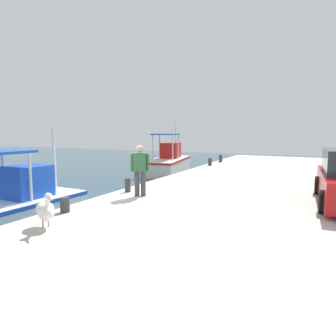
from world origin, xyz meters
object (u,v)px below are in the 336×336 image
object	(u,v)px
pelican	(46,210)
fisherman_standing	(140,168)
fishing_boat_third	(168,162)
mooring_bollard_nearest	(65,205)
mooring_bollard_third	(210,162)
mooring_bollard_second	(128,185)
mooring_bollard_fourth	(221,158)
fishing_boat_second	(15,204)

from	to	relation	value
pelican	fisherman_standing	bearing A→B (deg)	-2.60
fishing_boat_third	mooring_bollard_nearest	size ratio (longest dim) A/B	15.39
fishing_boat_third	mooring_bollard_third	size ratio (longest dim) A/B	13.29
fisherman_standing	mooring_bollard_second	xyz separation A→B (m)	(0.36, 0.73, -0.66)
mooring_bollard_third	mooring_bollard_fourth	size ratio (longest dim) A/B	0.92
fishing_boat_third	mooring_bollard_third	world-z (taller)	fishing_boat_third
mooring_bollard_second	mooring_bollard_third	distance (m)	8.89
mooring_bollard_nearest	mooring_bollard_third	world-z (taller)	mooring_bollard_third
fisherman_standing	mooring_bollard_third	size ratio (longest dim) A/B	3.64
fishing_boat_third	mooring_bollard_fourth	distance (m)	3.63
fisherman_standing	mooring_bollard_nearest	world-z (taller)	fisherman_standing
mooring_bollard_nearest	mooring_bollard_third	distance (m)	11.74
mooring_bollard_nearest	mooring_bollard_second	size ratio (longest dim) A/B	0.80
fishing_boat_second	mooring_bollard_second	distance (m)	3.64
fishing_boat_third	mooring_bollard_third	xyz separation A→B (m)	(-1.10, -3.43, 0.30)
fishing_boat_second	mooring_bollard_nearest	bearing A→B (deg)	-101.51
fishing_boat_second	mooring_bollard_third	world-z (taller)	fishing_boat_second
mooring_bollard_nearest	mooring_bollard_fourth	xyz separation A→B (m)	(13.99, 0.00, 0.05)
mooring_bollard_nearest	mooring_bollard_second	xyz separation A→B (m)	(2.85, 0.00, 0.05)
mooring_bollard_nearest	mooring_bollard_second	bearing A→B (deg)	0.00
fishing_boat_third	mooring_bollard_fourth	world-z (taller)	fishing_boat_third
fishing_boat_second	mooring_bollard_third	distance (m)	11.52
mooring_bollard_fourth	fisherman_standing	bearing A→B (deg)	-176.36
pelican	mooring_bollard_nearest	size ratio (longest dim) A/B	2.40
fishing_boat_second	mooring_bollard_nearest	xyz separation A→B (m)	(-0.57, -2.80, 0.41)
pelican	mooring_bollard_nearest	world-z (taller)	pelican
fisherman_standing	pelican	bearing A→B (deg)	177.40
pelican	mooring_bollard_fourth	xyz separation A→B (m)	(15.08, 0.57, -0.15)
fishing_boat_third	mooring_bollard_fourth	size ratio (longest dim) A/B	12.25
mooring_bollard_third	mooring_bollard_fourth	world-z (taller)	mooring_bollard_fourth
fisherman_standing	mooring_bollard_nearest	size ratio (longest dim) A/B	4.21
fisherman_standing	mooring_bollard_third	world-z (taller)	fisherman_standing
mooring_bollard_second	pelican	bearing A→B (deg)	-171.79
fishing_boat_third	mooring_bollard_second	distance (m)	10.57
mooring_bollard_fourth	mooring_bollard_third	bearing A→B (deg)	180.00
pelican	mooring_bollard_second	world-z (taller)	pelican
fisherman_standing	mooring_bollard_second	world-z (taller)	fisherman_standing
fishing_boat_second	pelican	world-z (taller)	fishing_boat_second
fisherman_standing	mooring_bollard_third	xyz separation A→B (m)	(9.25, 0.73, -0.68)
mooring_bollard_fourth	fishing_boat_third	bearing A→B (deg)	108.51
fishing_boat_third	fisherman_standing	bearing A→B (deg)	-158.10
fishing_boat_third	fisherman_standing	distance (m)	11.20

